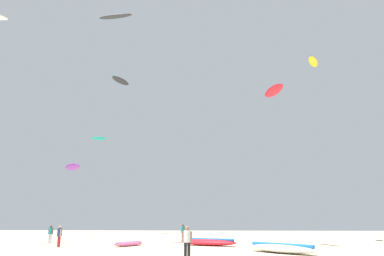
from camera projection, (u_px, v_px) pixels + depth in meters
person_foreground at (187, 239)px, 18.92m from camera, size 0.54×0.38×1.66m
person_midground at (59, 234)px, 27.11m from camera, size 0.41×0.39×1.57m
person_left at (51, 233)px, 31.66m from camera, size 0.49×0.35×1.55m
person_right at (183, 231)px, 34.29m from camera, size 0.37×0.48×1.61m
kite_grounded_near at (208, 242)px, 28.44m from camera, size 4.94×3.24×0.59m
kite_grounded_mid at (281, 248)px, 21.94m from camera, size 4.36×4.55×0.59m
kite_grounded_far at (129, 244)px, 28.01m from camera, size 2.34×3.25×0.41m
kite_aloft_0 at (274, 91)px, 30.83m from camera, size 1.78×3.25×0.72m
kite_aloft_1 at (313, 62)px, 38.17m from camera, size 1.91×3.00×0.35m
kite_aloft_2 at (72, 167)px, 50.19m from camera, size 3.83×3.75×1.05m
kite_aloft_3 at (121, 81)px, 58.66m from camera, size 2.73×4.26×0.76m
kite_aloft_4 at (115, 16)px, 35.21m from camera, size 3.55×1.51×0.62m
kite_aloft_6 at (99, 138)px, 51.86m from camera, size 2.11×1.16×0.50m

